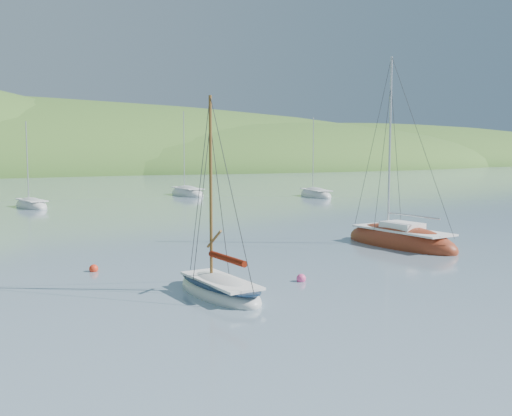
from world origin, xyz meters
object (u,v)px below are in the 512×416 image
sloop_red (400,242)px  distant_sloop_a (31,206)px  daysailer_white (219,289)px  distant_sloop_d (316,195)px  distant_sloop_b (187,194)px

sloop_red → distant_sloop_a: sloop_red is taller
daysailer_white → sloop_red: (14.20, 4.67, 0.03)m
daysailer_white → distant_sloop_d: size_ratio=0.76×
daysailer_white → distant_sloop_a: size_ratio=0.87×
distant_sloop_d → distant_sloop_a: bearing=-171.1°
sloop_red → distant_sloop_d: size_ratio=1.11×
sloop_red → distant_sloop_d: (18.62, 32.31, -0.04)m
sloop_red → distant_sloop_d: bearing=59.5°
sloop_red → distant_sloop_a: bearing=110.6°
daysailer_white → distant_sloop_a: bearing=88.9°
sloop_red → distant_sloop_b: (6.12, 42.63, -0.03)m
daysailer_white → sloop_red: 14.95m
daysailer_white → distant_sloop_a: (0.40, 40.39, -0.03)m
distant_sloop_a → sloop_red: bearing=-75.6°
daysailer_white → distant_sloop_d: 49.45m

